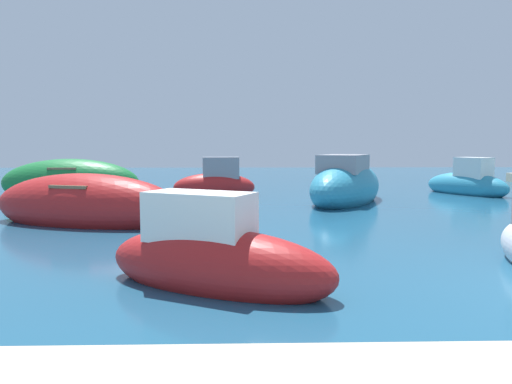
% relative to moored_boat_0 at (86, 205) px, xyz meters
% --- Properties ---
extents(moored_boat_0, '(5.84, 3.52, 1.74)m').
position_rel_moored_boat_0_xyz_m(moored_boat_0, '(0.00, 0.00, 0.00)').
color(moored_boat_0, '#B21E1E').
rests_on(moored_boat_0, ground).
extents(moored_boat_1, '(4.47, 6.11, 2.19)m').
position_rel_moored_boat_0_xyz_m(moored_boat_1, '(8.04, 4.75, 0.11)').
color(moored_boat_1, teal).
rests_on(moored_boat_1, ground).
extents(moored_boat_2, '(3.01, 4.11, 1.86)m').
position_rel_moored_boat_0_xyz_m(moored_boat_2, '(13.87, 7.48, -0.03)').
color(moored_boat_2, teal).
rests_on(moored_boat_2, ground).
extents(moored_boat_5, '(3.53, 1.66, 1.87)m').
position_rel_moored_boat_0_xyz_m(moored_boat_5, '(3.06, 7.32, -0.02)').
color(moored_boat_5, '#B21E1E').
rests_on(moored_boat_5, ground).
extents(moored_boat_6, '(3.88, 2.80, 1.66)m').
position_rel_moored_boat_0_xyz_m(moored_boat_6, '(3.80, -5.97, -0.06)').
color(moored_boat_6, '#B21E1E').
rests_on(moored_boat_6, ground).
extents(moored_boat_7, '(5.71, 2.44, 2.00)m').
position_rel_moored_boat_0_xyz_m(moored_boat_7, '(-2.82, 6.88, 0.07)').
color(moored_boat_7, '#197233').
rests_on(moored_boat_7, ground).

